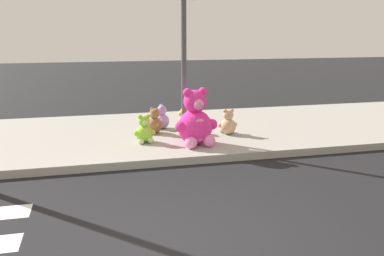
{
  "coord_description": "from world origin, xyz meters",
  "views": [
    {
      "loc": [
        -0.91,
        -4.05,
        2.4
      ],
      "look_at": [
        0.98,
        3.6,
        0.55
      ],
      "focal_mm": 38.75,
      "sensor_mm": 36.0,
      "label": 1
    }
  ],
  "objects_px": {
    "plush_tan": "(228,124)",
    "plush_lavender": "(161,119)",
    "plush_pink_large": "(196,122)",
    "plush_yellow": "(184,122)",
    "plush_brown": "(154,123)",
    "plush_lime": "(145,131)",
    "sign_pole": "(184,58)"
  },
  "relations": [
    {
      "from": "plush_lime",
      "to": "plush_lavender",
      "type": "height_order",
      "value": "plush_lime"
    },
    {
      "from": "plush_pink_large",
      "to": "plush_lavender",
      "type": "bearing_deg",
      "value": 105.42
    },
    {
      "from": "plush_pink_large",
      "to": "plush_brown",
      "type": "xyz_separation_m",
      "value": [
        -0.67,
        1.16,
        -0.23
      ]
    },
    {
      "from": "plush_pink_large",
      "to": "plush_yellow",
      "type": "height_order",
      "value": "plush_pink_large"
    },
    {
      "from": "plush_tan",
      "to": "plush_brown",
      "type": "bearing_deg",
      "value": 163.68
    },
    {
      "from": "plush_lavender",
      "to": "plush_brown",
      "type": "xyz_separation_m",
      "value": [
        -0.24,
        -0.42,
        0.0
      ]
    },
    {
      "from": "plush_yellow",
      "to": "plush_lavender",
      "type": "bearing_deg",
      "value": 136.96
    },
    {
      "from": "plush_pink_large",
      "to": "plush_lime",
      "type": "distance_m",
      "value": 1.09
    },
    {
      "from": "plush_pink_large",
      "to": "plush_yellow",
      "type": "relative_size",
      "value": 2.05
    },
    {
      "from": "plush_lavender",
      "to": "plush_tan",
      "type": "bearing_deg",
      "value": -33.03
    },
    {
      "from": "sign_pole",
      "to": "plush_brown",
      "type": "xyz_separation_m",
      "value": [
        -0.57,
        0.58,
        -1.47
      ]
    },
    {
      "from": "plush_yellow",
      "to": "plush_brown",
      "type": "bearing_deg",
      "value": 179.75
    },
    {
      "from": "plush_pink_large",
      "to": "plush_lavender",
      "type": "distance_m",
      "value": 1.65
    },
    {
      "from": "plush_tan",
      "to": "plush_lavender",
      "type": "bearing_deg",
      "value": 146.97
    },
    {
      "from": "plush_tan",
      "to": "plush_yellow",
      "type": "distance_m",
      "value": 1.02
    },
    {
      "from": "plush_brown",
      "to": "plush_lime",
      "type": "bearing_deg",
      "value": -112.68
    },
    {
      "from": "sign_pole",
      "to": "plush_lavender",
      "type": "bearing_deg",
      "value": 108.45
    },
    {
      "from": "plush_lime",
      "to": "plush_brown",
      "type": "bearing_deg",
      "value": 67.32
    },
    {
      "from": "plush_tan",
      "to": "plush_yellow",
      "type": "relative_size",
      "value": 1.02
    },
    {
      "from": "plush_lime",
      "to": "plush_tan",
      "type": "distance_m",
      "value": 1.93
    },
    {
      "from": "sign_pole",
      "to": "plush_pink_large",
      "type": "bearing_deg",
      "value": -79.93
    },
    {
      "from": "plush_pink_large",
      "to": "plush_brown",
      "type": "relative_size",
      "value": 1.99
    },
    {
      "from": "sign_pole",
      "to": "plush_pink_large",
      "type": "distance_m",
      "value": 1.37
    },
    {
      "from": "plush_pink_large",
      "to": "plush_yellow",
      "type": "xyz_separation_m",
      "value": [
        0.01,
        1.16,
        -0.24
      ]
    },
    {
      "from": "plush_pink_large",
      "to": "plush_brown",
      "type": "height_order",
      "value": "plush_pink_large"
    },
    {
      "from": "sign_pole",
      "to": "plush_brown",
      "type": "relative_size",
      "value": 5.52
    },
    {
      "from": "plush_yellow",
      "to": "plush_brown",
      "type": "xyz_separation_m",
      "value": [
        -0.69,
        0.0,
        0.01
      ]
    },
    {
      "from": "sign_pole",
      "to": "plush_pink_large",
      "type": "relative_size",
      "value": 2.77
    },
    {
      "from": "plush_tan",
      "to": "plush_lavender",
      "type": "distance_m",
      "value": 1.62
    },
    {
      "from": "plush_pink_large",
      "to": "plush_tan",
      "type": "distance_m",
      "value": 1.18
    },
    {
      "from": "plush_pink_large",
      "to": "plush_tan",
      "type": "xyz_separation_m",
      "value": [
        0.92,
        0.69,
        -0.23
      ]
    },
    {
      "from": "plush_pink_large",
      "to": "plush_tan",
      "type": "height_order",
      "value": "plush_pink_large"
    }
  ]
}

